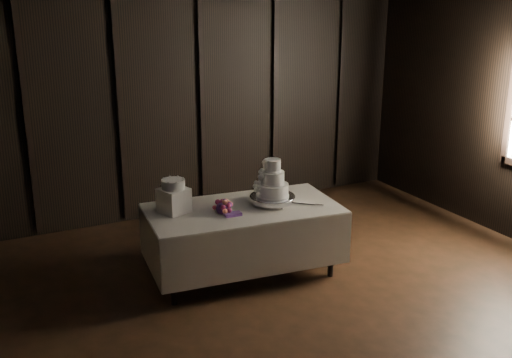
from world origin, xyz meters
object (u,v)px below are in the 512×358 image
at_px(cake_stand, 272,200).
at_px(box_pedestal, 174,200).
at_px(display_table, 243,238).
at_px(bouquet, 223,207).
at_px(wedding_cake, 271,182).
at_px(small_cake, 173,184).

bearing_deg(cake_stand, box_pedestal, 167.20).
bearing_deg(display_table, bouquet, -163.15).
relative_size(wedding_cake, bouquet, 1.06).
distance_m(cake_stand, bouquet, 0.57).
xyz_separation_m(display_table, box_pedestal, (-0.68, 0.19, 0.47)).
relative_size(box_pedestal, small_cake, 1.09).
bearing_deg(bouquet, box_pedestal, 151.40).
relative_size(display_table, wedding_cake, 5.19).
bearing_deg(small_cake, wedding_cake, -14.10).
distance_m(box_pedestal, small_cake, 0.17).
height_order(box_pedestal, small_cake, small_cake).
distance_m(cake_stand, small_cake, 1.06).
xyz_separation_m(bouquet, box_pedestal, (-0.44, 0.24, 0.07)).
bearing_deg(cake_stand, bouquet, -178.90).
height_order(cake_stand, bouquet, bouquet).
distance_m(display_table, wedding_cake, 0.66).
bearing_deg(wedding_cake, display_table, 179.71).
height_order(display_table, small_cake, small_cake).
bearing_deg(box_pedestal, display_table, -15.61).
bearing_deg(box_pedestal, wedding_cake, -14.10).
bearing_deg(display_table, cake_stand, -1.31).
distance_m(bouquet, small_cake, 0.56).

